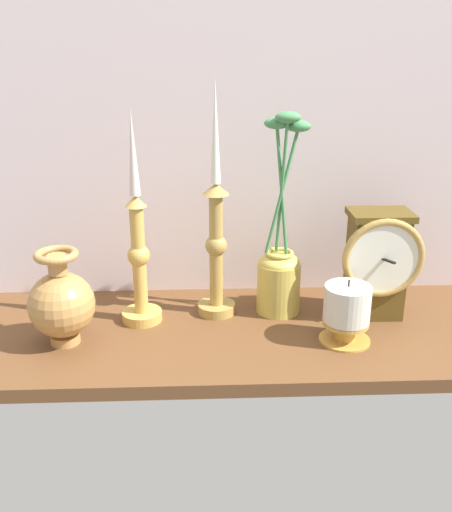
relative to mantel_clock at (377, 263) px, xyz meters
The scene contains 8 objects.
ground_plane 26.65cm from the mantel_clock, behind, with size 100.00×36.00×2.40cm, color brown.
back_wall 35.12cm from the mantel_clock, 148.45° to the left, with size 120.00×2.00×65.00cm, color silver.
mantel_clock is the anchor object (origin of this frame).
candlestick_tall_left 43.17cm from the mantel_clock, behind, with size 7.36×7.36×38.43cm.
candlestick_tall_center 29.65cm from the mantel_clock, behind, with size 7.12×7.12×43.08cm.
brass_vase_bulbous 56.13cm from the mantel_clock, behind, with size 11.15×11.15×16.73cm.
brass_vase_jar 17.83cm from the mantel_clock, behind, with size 8.85×8.19×37.52cm.
pillar_candle_front 12.98cm from the mantel_clock, 128.82° to the right, with size 8.78×8.78×11.42cm.
Camera 1 is at (-8.13, -92.70, 49.37)cm, focal length 40.71 mm.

